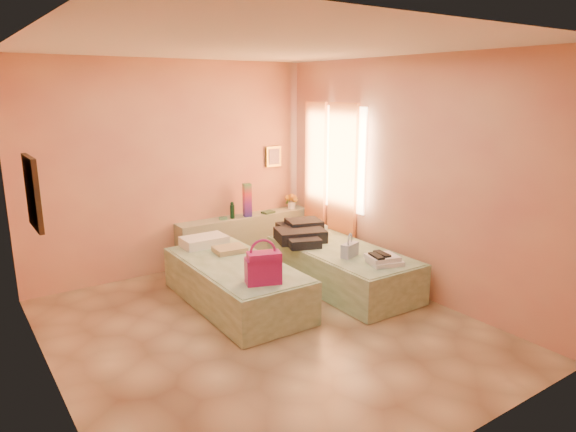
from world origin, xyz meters
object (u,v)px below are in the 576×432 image
bed_right (342,268)px  towel_stack (385,260)px  bed_left (236,283)px  green_book (268,212)px  magenta_handbag (263,267)px  headboard_ledge (245,237)px  blue_handbag (350,250)px  water_bottle (232,211)px  flower_vase (292,200)px

bed_right → towel_stack: 0.77m
bed_left → bed_right: (1.34, -0.29, 0.00)m
green_book → bed_left: bearing=-144.8°
green_book → magenta_handbag: magenta_handbag is taller
headboard_ledge → bed_right: 1.71m
magenta_handbag → blue_handbag: size_ratio=1.42×
bed_left → water_bottle: (0.68, 1.31, 0.51)m
bed_right → green_book: bearing=93.7°
headboard_ledge → towel_stack: 2.41m
flower_vase → magenta_handbag: flower_vase is taller
blue_handbag → green_book: bearing=69.7°
magenta_handbag → flower_vase: bearing=68.6°
bed_left → water_bottle: size_ratio=8.92×
headboard_ledge → water_bottle: water_bottle is taller
magenta_handbag → towel_stack: 1.47m
headboard_ledge → towel_stack: headboard_ledge is taller
water_bottle → towel_stack: 2.42m
towel_stack → headboard_ledge: bearing=101.1°
headboard_ledge → bed_right: (0.43, -1.65, -0.08)m
bed_left → blue_handbag: blue_handbag is taller
bed_right → blue_handbag: blue_handbag is taller
water_bottle → towel_stack: (0.69, -2.31, -0.21)m
headboard_ledge → towel_stack: (0.46, -2.35, 0.23)m
bed_right → water_bottle: 1.81m
bed_left → flower_vase: bearing=38.8°
headboard_ledge → flower_vase: (0.81, -0.02, 0.46)m
water_bottle → blue_handbag: bearing=-73.9°
magenta_handbag → bed_right: bearing=36.4°
bed_left → magenta_handbag: size_ratio=5.64×
bed_left → towel_stack: (1.37, -0.99, 0.30)m
bed_left → water_bottle: 1.57m
bed_right → blue_handbag: 0.44m
flower_vase → magenta_handbag: size_ratio=0.77×
blue_handbag → towel_stack: (0.15, -0.43, -0.03)m
bed_right → water_bottle: water_bottle is taller
headboard_ledge → magenta_handbag: 2.31m
flower_vase → towel_stack: flower_vase is taller
bed_right → bed_left: bearing=168.8°
bed_left → magenta_handbag: 0.83m
magenta_handbag → towel_stack: size_ratio=1.01×
green_book → water_bottle: bearing=167.8°
towel_stack → flower_vase: bearing=81.5°
water_bottle → green_book: bearing=-1.8°
bed_left → towel_stack: 1.72m
flower_vase → magenta_handbag: (-1.79, -2.05, -0.12)m
flower_vase → blue_handbag: bearing=-104.7°
bed_left → flower_vase: (1.72, 1.34, 0.54)m
headboard_ledge → flower_vase: 0.94m
water_bottle → bed_right: bearing=-67.6°
water_bottle → blue_handbag: 1.96m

